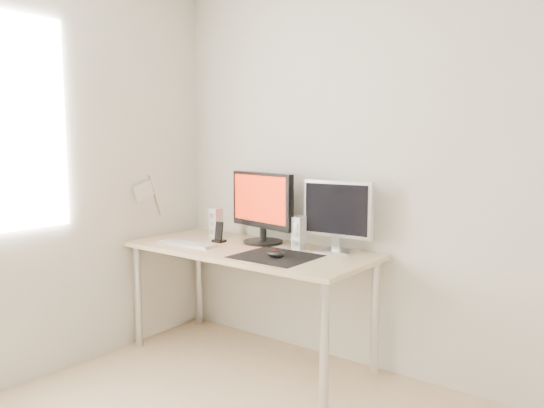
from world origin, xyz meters
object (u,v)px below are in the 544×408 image
Objects in this scene: mouse at (275,254)px; phone_dock at (219,236)px; desk at (249,260)px; second_monitor at (337,213)px; speaker_left at (216,223)px; speaker_right at (299,233)px; main_monitor at (262,205)px; keyboard at (187,244)px.

phone_dock is (-0.58, 0.15, 0.02)m from mouse.
desk is 3.54× the size of second_monitor.
second_monitor is 2.21× the size of speaker_left.
phone_dock is at bearing 165.14° from mouse.
speaker_left is 0.19m from phone_dock.
phone_dock is at bearing -40.43° from speaker_left.
speaker_right is 1.47× the size of phone_dock.
second_monitor is (0.53, 0.05, -0.01)m from main_monitor.
second_monitor reaches higher than mouse.
mouse is 0.35m from desk.
speaker_right is (0.28, 0.15, 0.18)m from desk.
main_monitor is at bearing 4.03° from speaker_left.
second_monitor reaches higher than keyboard.
speaker_left is 1.47× the size of phone_dock.
speaker_right reaches higher than phone_dock.
main_monitor is at bearing 177.05° from speaker_right.
mouse is 0.28× the size of keyboard.
second_monitor is at bearing 14.20° from phone_dock.
mouse is at bearing -22.82° from desk.
desk is 0.30m from phone_dock.
speaker_left reaches higher than mouse.
phone_dock is at bearing -165.80° from second_monitor.
phone_dock is (0.14, -0.12, -0.06)m from speaker_left.
keyboard is 0.22m from phone_dock.
second_monitor reaches higher than speaker_left.
speaker_left is at bearing -179.02° from speaker_right.
speaker_right is (-0.03, 0.28, 0.08)m from mouse.
speaker_left is at bearing 159.34° from mouse.
keyboard is 3.07× the size of phone_dock.
speaker_left reaches higher than keyboard.
speaker_left is 0.69m from speaker_right.
mouse is at bearing -119.53° from second_monitor.
mouse is at bearing -41.95° from main_monitor.
second_monitor is at bearing 23.92° from desk.
second_monitor reaches higher than phone_dock.
mouse is 0.46m from second_monitor.
main_monitor is at bearing 98.98° from desk.
keyboard is at bearing -136.16° from main_monitor.
phone_dock is at bearing 174.63° from desk.
desk is at bearing -81.02° from main_monitor.
speaker_left is at bearing -175.97° from main_monitor.
main_monitor reaches higher than desk.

